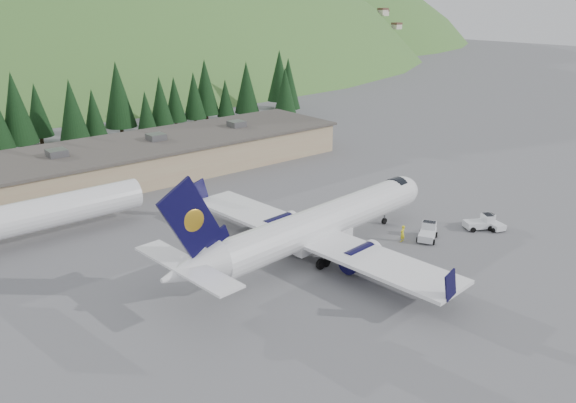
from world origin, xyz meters
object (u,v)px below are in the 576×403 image
at_px(baggage_tug_a, 428,232).
at_px(baggage_tug_c, 492,223).
at_px(airliner, 317,226).
at_px(terminal_building, 127,161).
at_px(baggage_tug_b, 481,222).
at_px(second_airliner, 16,218).
at_px(ramp_worker, 402,233).

height_order(baggage_tug_a, baggage_tug_c, baggage_tug_a).
relative_size(airliner, terminal_building, 0.52).
xyz_separation_m(baggage_tug_b, terminal_building, (-23.65, 45.25, 1.84)).
bearing_deg(second_airliner, baggage_tug_b, -33.88).
bearing_deg(airliner, baggage_tug_c, -25.75).
bearing_deg(airliner, second_airliner, 132.03).
relative_size(baggage_tug_a, ramp_worker, 1.92).
distance_m(baggage_tug_c, terminal_building, 52.28).
height_order(baggage_tug_b, terminal_building, terminal_building).
bearing_deg(ramp_worker, baggage_tug_a, 144.28).
height_order(baggage_tug_b, baggage_tug_c, baggage_tug_b).
xyz_separation_m(airliner, baggage_tug_c, (20.91, -7.85, -2.56)).
bearing_deg(baggage_tug_a, second_airliner, 113.80).
height_order(baggage_tug_c, terminal_building, terminal_building).
bearing_deg(terminal_building, baggage_tug_a, -69.20).
bearing_deg(second_airliner, baggage_tug_a, -36.74).
bearing_deg(baggage_tug_c, baggage_tug_a, 89.50).
bearing_deg(ramp_worker, terminal_building, -81.90).
bearing_deg(ramp_worker, baggage_tug_c, 149.60).
distance_m(baggage_tug_a, baggage_tug_b, 7.60).
xyz_separation_m(baggage_tug_a, ramp_worker, (-2.79, 1.35, 0.17)).
height_order(baggage_tug_c, ramp_worker, ramp_worker).
height_order(baggage_tug_a, ramp_worker, ramp_worker).
xyz_separation_m(airliner, baggage_tug_a, (12.42, -4.99, -2.45)).
height_order(second_airliner, baggage_tug_b, second_airliner).
relative_size(airliner, baggage_tug_b, 9.97).
relative_size(airliner, baggage_tug_c, 11.65).
height_order(baggage_tug_a, baggage_tug_b, baggage_tug_a).
height_order(baggage_tug_a, terminal_building, terminal_building).
relative_size(second_airliner, terminal_building, 0.39).
xyz_separation_m(second_airliner, baggage_tug_b, (43.56, -29.25, -2.54)).
distance_m(second_airliner, ramp_worker, 42.30).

